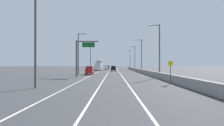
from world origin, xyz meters
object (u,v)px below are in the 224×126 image
at_px(car_red_2, 90,70).
at_px(speed_advisory_sign, 170,71).
at_px(box_truck, 99,66).
at_px(car_black_3, 113,68).
at_px(car_white_1, 106,67).
at_px(lamp_post_right_third, 141,53).
at_px(overhead_sign_gantry, 80,54).
at_px(lamp_post_right_fifth, 130,58).
at_px(lamp_post_left_far, 91,56).
at_px(lamp_post_right_fourth, 134,56).
at_px(lamp_post_right_second, 158,47).
at_px(lamp_post_left_near, 38,33).
at_px(car_blue_0, 108,67).
at_px(lamp_post_left_mid, 79,51).

bearing_deg(car_red_2, speed_advisory_sign, -58.35).
bearing_deg(box_truck, car_black_3, -42.57).
distance_m(car_white_1, car_black_3, 16.49).
relative_size(lamp_post_right_third, car_black_3, 2.23).
xyz_separation_m(car_white_1, car_black_3, (3.29, -16.16, -0.04)).
bearing_deg(box_truck, car_white_1, 75.06).
height_order(overhead_sign_gantry, car_white_1, overhead_sign_gantry).
bearing_deg(overhead_sign_gantry, box_truck, 88.85).
height_order(lamp_post_right_third, lamp_post_right_fifth, same).
bearing_deg(speed_advisory_sign, lamp_post_left_far, 108.53).
relative_size(lamp_post_right_fourth, car_red_2, 2.35).
distance_m(lamp_post_right_second, lamp_post_right_fourth, 44.07).
height_order(lamp_post_right_third, lamp_post_right_fourth, same).
height_order(lamp_post_right_fourth, car_red_2, lamp_post_right_fourth).
relative_size(lamp_post_right_second, lamp_post_left_near, 1.00).
height_order(speed_advisory_sign, car_white_1, speed_advisory_sign).
relative_size(lamp_post_right_third, car_blue_0, 2.22).
distance_m(car_blue_0, car_white_1, 9.49).
bearing_deg(lamp_post_right_fourth, car_white_1, 152.50).
relative_size(car_white_1, car_red_2, 1.02).
bearing_deg(lamp_post_right_fourth, car_blue_0, 127.05).
distance_m(lamp_post_right_fifth, car_red_2, 58.25).
bearing_deg(speed_advisory_sign, lamp_post_right_fifth, 88.88).
bearing_deg(overhead_sign_gantry, lamp_post_left_near, -94.21).
relative_size(overhead_sign_gantry, speed_advisory_sign, 2.50).
bearing_deg(lamp_post_right_third, car_black_3, 125.04).
bearing_deg(car_black_3, lamp_post_right_third, -54.96).
bearing_deg(car_blue_0, box_truck, -98.89).
height_order(lamp_post_right_third, lamp_post_left_mid, same).
height_order(lamp_post_right_second, lamp_post_left_far, same).
bearing_deg(lamp_post_left_near, car_red_2, 85.02).
distance_m(overhead_sign_gantry, lamp_post_right_second, 15.80).
bearing_deg(lamp_post_left_near, car_blue_0, 86.06).
bearing_deg(lamp_post_right_fifth, box_truck, -120.01).
bearing_deg(lamp_post_right_third, box_truck, 129.44).
relative_size(lamp_post_right_fourth, car_blue_0, 2.22).
distance_m(lamp_post_right_fifth, car_black_3, 33.41).
height_order(lamp_post_left_far, box_truck, lamp_post_left_far).
xyz_separation_m(lamp_post_right_fifth, car_white_1, (-12.30, -15.62, -4.94)).
bearing_deg(lamp_post_left_near, box_truck, 87.85).
relative_size(overhead_sign_gantry, lamp_post_right_third, 0.72).
bearing_deg(speed_advisory_sign, lamp_post_left_mid, 125.95).
relative_size(lamp_post_right_fourth, car_black_3, 2.23).
height_order(lamp_post_left_far, car_black_3, lamp_post_left_far).
height_order(lamp_post_right_fifth, lamp_post_left_mid, same).
xyz_separation_m(lamp_post_right_second, lamp_post_left_mid, (-17.33, 10.41, 0.00)).
bearing_deg(lamp_post_left_mid, lamp_post_left_near, -89.17).
bearing_deg(lamp_post_right_second, lamp_post_left_near, -136.58).
height_order(lamp_post_right_fourth, lamp_post_right_fifth, same).
distance_m(lamp_post_right_fourth, lamp_post_left_near, 62.53).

